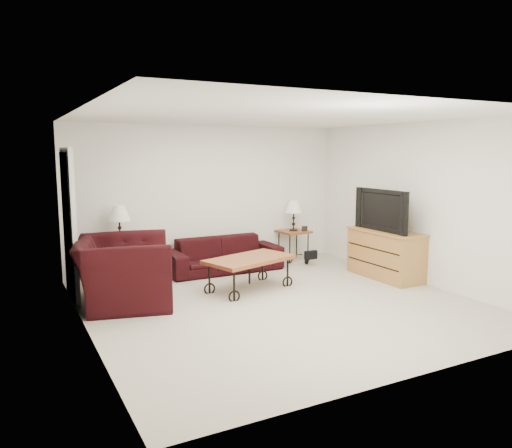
{
  "coord_description": "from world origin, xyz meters",
  "views": [
    {
      "loc": [
        -3.29,
        -5.61,
        2.04
      ],
      "look_at": [
        0.0,
        0.7,
        1.0
      ],
      "focal_mm": 34.6,
      "sensor_mm": 36.0,
      "label": 1
    }
  ],
  "objects_px": {
    "lamp_left": "(120,225)",
    "armchair": "(124,271)",
    "lamp_right": "(294,216)",
    "television": "(386,210)",
    "sofa": "(224,255)",
    "tv_stand": "(385,254)",
    "side_table_left": "(121,262)",
    "coffee_table": "(249,274)",
    "backpack": "(307,251)",
    "side_table_right": "(293,245)"
  },
  "relations": [
    {
      "from": "armchair",
      "to": "tv_stand",
      "type": "bearing_deg",
      "value": -84.09
    },
    {
      "from": "side_table_right",
      "to": "television",
      "type": "bearing_deg",
      "value": -70.7
    },
    {
      "from": "lamp_left",
      "to": "backpack",
      "type": "xyz_separation_m",
      "value": [
        3.26,
        -0.41,
        -0.66
      ]
    },
    {
      "from": "sofa",
      "to": "armchair",
      "type": "bearing_deg",
      "value": -151.4
    },
    {
      "from": "backpack",
      "to": "side_table_left",
      "type": "bearing_deg",
      "value": 159.46
    },
    {
      "from": "side_table_left",
      "to": "armchair",
      "type": "bearing_deg",
      "value": -100.43
    },
    {
      "from": "lamp_left",
      "to": "backpack",
      "type": "bearing_deg",
      "value": -7.21
    },
    {
      "from": "lamp_left",
      "to": "armchair",
      "type": "xyz_separation_m",
      "value": [
        -0.23,
        -1.24,
        -0.46
      ]
    },
    {
      "from": "sofa",
      "to": "lamp_left",
      "type": "bearing_deg",
      "value": 173.99
    },
    {
      "from": "backpack",
      "to": "side_table_right",
      "type": "bearing_deg",
      "value": 81.3
    },
    {
      "from": "armchair",
      "to": "television",
      "type": "distance_m",
      "value": 4.18
    },
    {
      "from": "lamp_right",
      "to": "television",
      "type": "distance_m",
      "value": 1.92
    },
    {
      "from": "lamp_right",
      "to": "television",
      "type": "bearing_deg",
      "value": -70.7
    },
    {
      "from": "side_table_right",
      "to": "coffee_table",
      "type": "xyz_separation_m",
      "value": [
        -1.65,
        -1.42,
        -0.04
      ]
    },
    {
      "from": "lamp_left",
      "to": "coffee_table",
      "type": "distance_m",
      "value": 2.22
    },
    {
      "from": "sofa",
      "to": "tv_stand",
      "type": "distance_m",
      "value": 2.71
    },
    {
      "from": "side_table_left",
      "to": "side_table_right",
      "type": "xyz_separation_m",
      "value": [
        3.23,
        0.0,
        -0.02
      ]
    },
    {
      "from": "lamp_right",
      "to": "television",
      "type": "relative_size",
      "value": 0.49
    },
    {
      "from": "tv_stand",
      "to": "television",
      "type": "bearing_deg",
      "value": 180.0
    },
    {
      "from": "side_table_left",
      "to": "armchair",
      "type": "relative_size",
      "value": 0.44
    },
    {
      "from": "lamp_left",
      "to": "tv_stand",
      "type": "height_order",
      "value": "lamp_left"
    },
    {
      "from": "sofa",
      "to": "television",
      "type": "relative_size",
      "value": 1.7
    },
    {
      "from": "tv_stand",
      "to": "television",
      "type": "relative_size",
      "value": 1.12
    },
    {
      "from": "sofa",
      "to": "armchair",
      "type": "relative_size",
      "value": 1.43
    },
    {
      "from": "backpack",
      "to": "television",
      "type": "bearing_deg",
      "value": -80.04
    },
    {
      "from": "side_table_left",
      "to": "tv_stand",
      "type": "relative_size",
      "value": 0.46
    },
    {
      "from": "lamp_left",
      "to": "backpack",
      "type": "distance_m",
      "value": 3.35
    },
    {
      "from": "lamp_right",
      "to": "armchair",
      "type": "relative_size",
      "value": 0.41
    },
    {
      "from": "sofa",
      "to": "lamp_right",
      "type": "distance_m",
      "value": 1.63
    },
    {
      "from": "television",
      "to": "side_table_left",
      "type": "bearing_deg",
      "value": -114.99
    },
    {
      "from": "lamp_left",
      "to": "tv_stand",
      "type": "distance_m",
      "value": 4.31
    },
    {
      "from": "armchair",
      "to": "backpack",
      "type": "bearing_deg",
      "value": -63.01
    },
    {
      "from": "sofa",
      "to": "tv_stand",
      "type": "xyz_separation_m",
      "value": [
        2.17,
        -1.62,
        0.1
      ]
    },
    {
      "from": "lamp_left",
      "to": "lamp_right",
      "type": "distance_m",
      "value": 3.23
    },
    {
      "from": "coffee_table",
      "to": "side_table_left",
      "type": "bearing_deg",
      "value": 138.11
    },
    {
      "from": "tv_stand",
      "to": "television",
      "type": "xyz_separation_m",
      "value": [
        -0.02,
        0.0,
        0.73
      ]
    },
    {
      "from": "coffee_table",
      "to": "sofa",
      "type": "bearing_deg",
      "value": 84.11
    },
    {
      "from": "side_table_right",
      "to": "armchair",
      "type": "distance_m",
      "value": 3.67
    },
    {
      "from": "side_table_left",
      "to": "tv_stand",
      "type": "xyz_separation_m",
      "value": [
        3.88,
        -1.8,
        0.09
      ]
    },
    {
      "from": "side_table_right",
      "to": "lamp_left",
      "type": "height_order",
      "value": "lamp_left"
    },
    {
      "from": "armchair",
      "to": "lamp_left",
      "type": "bearing_deg",
      "value": 3.29
    },
    {
      "from": "armchair",
      "to": "television",
      "type": "xyz_separation_m",
      "value": [
        4.08,
        -0.56,
        0.67
      ]
    },
    {
      "from": "sofa",
      "to": "television",
      "type": "distance_m",
      "value": 2.81
    },
    {
      "from": "television",
      "to": "backpack",
      "type": "relative_size",
      "value": 2.39
    },
    {
      "from": "lamp_left",
      "to": "television",
      "type": "distance_m",
      "value": 4.26
    },
    {
      "from": "side_table_right",
      "to": "coffee_table",
      "type": "distance_m",
      "value": 2.17
    },
    {
      "from": "sofa",
      "to": "coffee_table",
      "type": "distance_m",
      "value": 1.25
    },
    {
      "from": "side_table_right",
      "to": "sofa",
      "type": "bearing_deg",
      "value": -173.24
    },
    {
      "from": "lamp_right",
      "to": "coffee_table",
      "type": "xyz_separation_m",
      "value": [
        -1.65,
        -1.42,
        -0.61
      ]
    },
    {
      "from": "armchair",
      "to": "tv_stand",
      "type": "relative_size",
      "value": 1.06
    }
  ]
}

